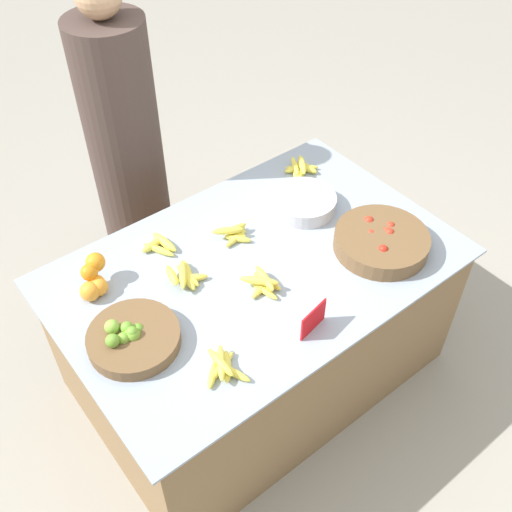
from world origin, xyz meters
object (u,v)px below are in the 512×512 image
tomato_basket (381,241)px  vendor_person (128,159)px  price_sign (313,320)px  metal_bowl (304,202)px  lime_bowl (133,337)px

tomato_basket → vendor_person: (-0.53, 1.17, -0.01)m
price_sign → metal_bowl: bearing=40.4°
lime_bowl → tomato_basket: 1.07m
metal_bowl → price_sign: price_sign is taller
tomato_basket → vendor_person: size_ratio=0.24×
lime_bowl → metal_bowl: (0.97, 0.18, 0.00)m
price_sign → tomato_basket: bearing=5.0°
vendor_person → lime_bowl: bearing=-118.6°
lime_bowl → metal_bowl: 0.99m
lime_bowl → vendor_person: vendor_person is taller
tomato_basket → price_sign: (-0.51, -0.15, 0.02)m
tomato_basket → metal_bowl: bearing=102.0°
metal_bowl → vendor_person: vendor_person is taller
metal_bowl → vendor_person: size_ratio=0.18×
metal_bowl → price_sign: size_ratio=2.09×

